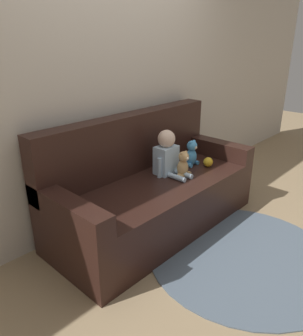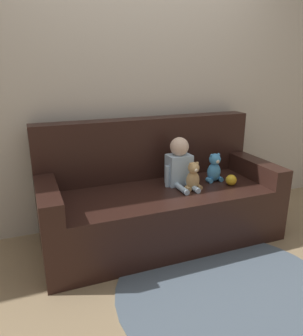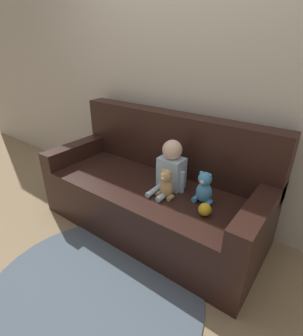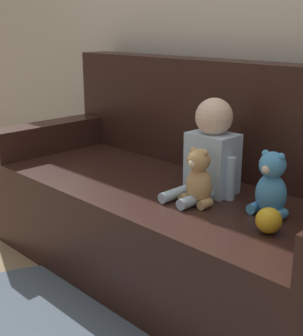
# 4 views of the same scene
# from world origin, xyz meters

# --- Properties ---
(ground_plane) EXTENTS (12.00, 12.00, 0.00)m
(ground_plane) POSITION_xyz_m (0.00, 0.00, 0.00)
(ground_plane) COLOR #9E8460
(wall_back) EXTENTS (8.00, 0.05, 2.60)m
(wall_back) POSITION_xyz_m (0.00, 0.52, 1.30)
(wall_back) COLOR beige
(wall_back) RESTS_ON ground_plane
(couch) EXTENTS (2.02, 0.86, 1.02)m
(couch) POSITION_xyz_m (0.00, 0.06, 0.35)
(couch) COLOR black
(couch) RESTS_ON ground_plane
(person_baby) EXTENTS (0.28, 0.35, 0.42)m
(person_baby) POSITION_xyz_m (0.19, 0.04, 0.66)
(person_baby) COLOR silver
(person_baby) RESTS_ON couch
(teddy_bear_brown) EXTENTS (0.14, 0.11, 0.24)m
(teddy_bear_brown) POSITION_xyz_m (0.24, -0.11, 0.58)
(teddy_bear_brown) COLOR tan
(teddy_bear_brown) RESTS_ON couch
(plush_toy_side) EXTENTS (0.15, 0.12, 0.26)m
(plush_toy_side) POSITION_xyz_m (0.52, -0.00, 0.59)
(plush_toy_side) COLOR #4C9EDB
(plush_toy_side) RESTS_ON couch
(toy_ball) EXTENTS (0.10, 0.10, 0.10)m
(toy_ball) POSITION_xyz_m (0.60, -0.15, 0.52)
(toy_ball) COLOR gold
(toy_ball) RESTS_ON couch
(floor_rug) EXTENTS (1.54, 1.54, 0.01)m
(floor_rug) POSITION_xyz_m (0.14, -0.84, 0.01)
(floor_rug) COLOR slate
(floor_rug) RESTS_ON ground_plane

